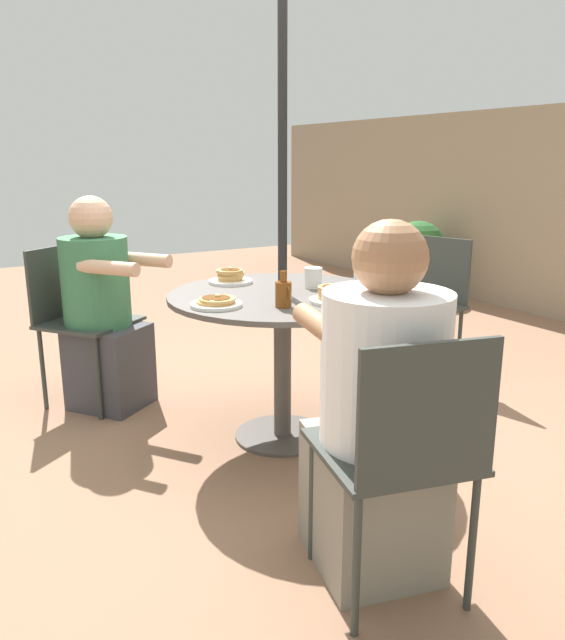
% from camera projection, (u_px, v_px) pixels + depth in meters
% --- Properties ---
extents(ground_plane, '(12.00, 12.00, 0.00)m').
position_uv_depth(ground_plane, '(282.00, 436.00, 3.05)').
color(ground_plane, '#8C664C').
extents(patio_table, '(1.06, 1.06, 0.72)m').
position_uv_depth(patio_table, '(282.00, 320.00, 2.91)').
color(patio_table, '#4C4742').
rests_on(patio_table, ground).
extents(umbrella_pole, '(0.04, 0.04, 2.29)m').
position_uv_depth(umbrella_pole, '(282.00, 199.00, 2.77)').
color(umbrella_pole, black).
rests_on(umbrella_pole, ground).
extents(patio_chair_north, '(0.52, 0.52, 0.86)m').
position_uv_depth(patio_chair_north, '(426.00, 298.00, 3.76)').
color(patio_chair_north, '#333833').
rests_on(patio_chair_north, ground).
extents(patio_chair_east, '(0.60, 0.60, 0.86)m').
position_uv_depth(patio_chair_east, '(77.00, 312.00, 3.39)').
color(patio_chair_east, '#333833').
rests_on(patio_chair_east, ground).
extents(diner_east, '(0.61, 0.57, 1.14)m').
position_uv_depth(diner_east, '(102.00, 313.00, 3.32)').
color(diner_east, '#3D3D42').
rests_on(diner_east, ground).
extents(patio_chair_south, '(0.53, 0.53, 0.86)m').
position_uv_depth(patio_chair_south, '(404.00, 448.00, 1.80)').
color(patio_chair_south, '#333833').
rests_on(patio_chair_south, ground).
extents(diner_south, '(0.55, 0.48, 1.15)m').
position_uv_depth(diner_south, '(379.00, 422.00, 1.96)').
color(diner_south, gray).
rests_on(diner_south, ground).
extents(pancake_plate_a, '(0.22, 0.22, 0.08)m').
position_uv_depth(pancake_plate_a, '(230.00, 277.00, 3.11)').
color(pancake_plate_a, white).
rests_on(pancake_plate_a, patio_table).
extents(pancake_plate_b, '(0.22, 0.22, 0.05)m').
position_uv_depth(pancake_plate_b, '(216.00, 303.00, 2.61)').
color(pancake_plate_b, white).
rests_on(pancake_plate_b, patio_table).
extents(pancake_plate_c, '(0.22, 0.22, 0.08)m').
position_uv_depth(pancake_plate_c, '(335.00, 296.00, 2.68)').
color(pancake_plate_c, white).
rests_on(pancake_plate_c, patio_table).
extents(syrup_bottle, '(0.09, 0.07, 0.15)m').
position_uv_depth(syrup_bottle, '(284.00, 293.00, 2.59)').
color(syrup_bottle, brown).
rests_on(syrup_bottle, patio_table).
extents(coffee_cup, '(0.09, 0.09, 0.10)m').
position_uv_depth(coffee_cup, '(313.00, 278.00, 2.99)').
color(coffee_cup, white).
rests_on(coffee_cup, patio_table).
extents(drinking_glass_a, '(0.07, 0.07, 0.13)m').
position_uv_depth(drinking_glass_a, '(362.00, 277.00, 2.92)').
color(drinking_glass_a, silver).
rests_on(drinking_glass_a, patio_table).
extents(potted_shrub, '(0.54, 0.54, 0.75)m').
position_uv_depth(potted_shrub, '(417.00, 255.00, 6.04)').
color(potted_shrub, brown).
rests_on(potted_shrub, ground).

